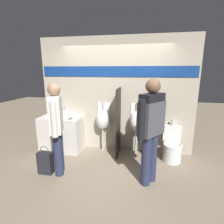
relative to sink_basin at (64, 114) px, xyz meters
The scene contains 13 objects.
ground_plane 1.57m from the sink_basin, 15.40° to the right, with size 16.00×16.00×0.00m, color gray.
display_wall 1.34m from the sink_basin, 11.91° to the left, with size 3.67×0.07×2.70m.
sink_counter 0.49m from the sink_basin, 130.50° to the right, with size 1.00×0.58×0.84m.
sink_basin is the anchor object (origin of this frame).
cell_phone 0.31m from the sink_basin, 34.84° to the right, with size 0.07×0.14×0.01m.
divider_near_counter 1.36m from the sink_basin, ahead, with size 0.03×0.57×1.56m.
divider_mid 2.16m from the sink_basin, ahead, with size 0.03×0.57×1.56m.
urinal_near_counter 0.96m from the sink_basin, ahead, with size 0.31×0.30×1.21m.
urinal_far 1.76m from the sink_basin, ahead, with size 0.31×0.30×1.21m.
toilet 2.63m from the sink_basin, ahead, with size 0.40×0.57×0.88m.
person_in_vest 2.29m from the sink_basin, 25.99° to the right, with size 0.47×0.54×1.82m.
person_with_lanyard 1.09m from the sink_basin, 70.23° to the right, with size 0.33×0.57×1.73m.
shopping_bag 1.30m from the sink_basin, 84.00° to the right, with size 0.28×0.15×0.56m.
Camera 1 is at (0.72, -3.48, 1.94)m, focal length 28.00 mm.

